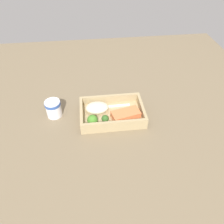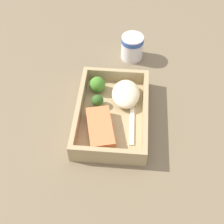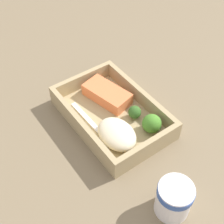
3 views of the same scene
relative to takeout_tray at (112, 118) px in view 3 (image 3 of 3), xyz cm
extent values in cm
cube|color=#76654C|center=(0.00, 0.00, -1.60)|extent=(160.00, 160.00, 2.00)
cube|color=tan|center=(0.00, 0.00, 0.00)|extent=(27.14, 18.04, 1.20)
cube|color=tan|center=(0.00, -8.42, 2.60)|extent=(27.14, 1.20, 3.99)
cube|color=tan|center=(0.00, 8.42, 2.60)|extent=(27.14, 1.20, 3.99)
cube|color=tan|center=(-12.97, 0.00, 2.60)|extent=(1.20, 15.64, 3.99)
cube|color=tan|center=(12.97, 0.00, 2.60)|extent=(1.20, 15.64, 3.99)
cube|color=#EE7846|center=(-5.54, 2.45, 2.13)|extent=(12.85, 8.41, 3.06)
ellipsoid|color=beige|center=(6.20, -3.16, 2.49)|extent=(10.01, 7.40, 3.78)
cylinder|color=#779C57|center=(3.34, 4.06, 1.10)|extent=(1.16, 1.16, 1.01)
sphere|color=#325C23|center=(3.34, 4.06, 2.45)|extent=(3.05, 3.05, 3.05)
cylinder|color=#7AA553|center=(8.60, 4.69, 1.17)|extent=(1.65, 1.65, 1.13)
sphere|color=#458128|center=(8.60, 4.69, 2.93)|extent=(4.35, 4.35, 4.35)
cube|color=white|center=(-2.59, -5.26, 0.82)|extent=(12.42, 1.42, 0.44)
cube|color=white|center=(5.31, -5.06, 0.82)|extent=(3.46, 2.29, 0.44)
cylinder|color=white|center=(24.84, -4.03, 3.18)|extent=(6.52, 6.52, 7.56)
cylinder|color=#3356A8|center=(24.84, -4.03, 5.88)|extent=(6.71, 6.71, 1.36)
camera|label=1|loc=(8.24, 68.44, 65.45)|focal=35.00mm
camera|label=2|loc=(-50.21, -4.20, 63.47)|focal=50.00mm
camera|label=3|loc=(40.04, -28.72, 55.36)|focal=50.00mm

